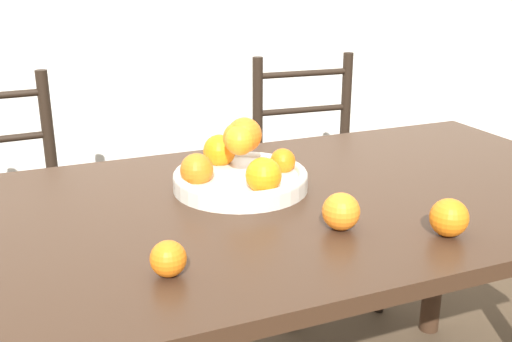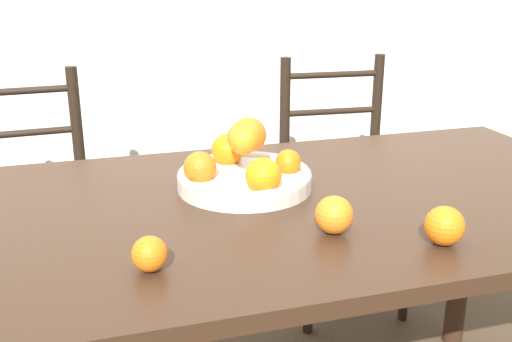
% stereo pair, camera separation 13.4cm
% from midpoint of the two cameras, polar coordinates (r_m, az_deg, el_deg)
% --- Properties ---
extents(dining_table, '(1.75, 0.89, 0.77)m').
position_cam_midpoint_polar(dining_table, '(1.42, -0.64, -6.47)').
color(dining_table, '#382316').
rests_on(dining_table, ground_plane).
extents(fruit_bowl, '(0.32, 0.32, 0.17)m').
position_cam_midpoint_polar(fruit_bowl, '(1.43, -4.25, 0.05)').
color(fruit_bowl, beige).
rests_on(fruit_bowl, dining_table).
extents(orange_loose_0, '(0.06, 0.06, 0.06)m').
position_cam_midpoint_polar(orange_loose_0, '(1.06, -11.99, -8.26)').
color(orange_loose_0, orange).
rests_on(orange_loose_0, dining_table).
extents(orange_loose_1, '(0.08, 0.08, 0.08)m').
position_cam_midpoint_polar(orange_loose_1, '(1.22, 14.97, -4.38)').
color(orange_loose_1, orange).
rests_on(orange_loose_1, dining_table).
extents(orange_loose_2, '(0.08, 0.08, 0.08)m').
position_cam_midpoint_polar(orange_loose_2, '(1.21, 5.00, -3.93)').
color(orange_loose_2, orange).
rests_on(orange_loose_2, dining_table).
extents(chair_left, '(0.44, 0.42, 0.96)m').
position_cam_midpoint_polar(chair_left, '(2.13, -24.69, -5.69)').
color(chair_left, black).
rests_on(chair_left, ground_plane).
extents(chair_right, '(0.44, 0.43, 0.96)m').
position_cam_midpoint_polar(chair_right, '(2.35, 4.00, -1.72)').
color(chair_right, black).
rests_on(chair_right, ground_plane).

